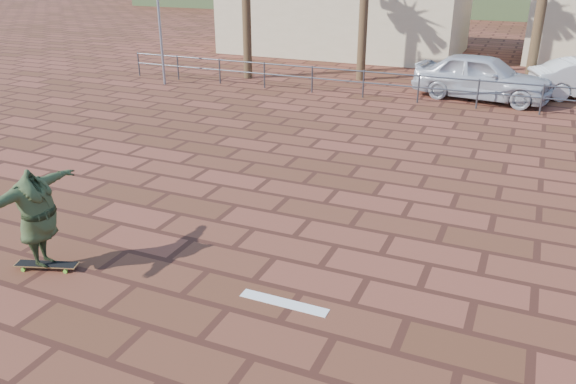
# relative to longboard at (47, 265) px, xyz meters

# --- Properties ---
(ground) EXTENTS (120.00, 120.00, 0.00)m
(ground) POSITION_rel_longboard_xyz_m (3.33, 1.88, -0.08)
(ground) COLOR brown
(ground) RESTS_ON ground
(paint_stripe) EXTENTS (1.40, 0.22, 0.01)m
(paint_stripe) POSITION_rel_longboard_xyz_m (4.03, 0.68, -0.08)
(paint_stripe) COLOR white
(paint_stripe) RESTS_ON ground
(guardrail) EXTENTS (24.06, 0.06, 1.00)m
(guardrail) POSITION_rel_longboard_xyz_m (3.33, 13.88, 0.60)
(guardrail) COLOR #47494F
(guardrail) RESTS_ON ground
(building_west) EXTENTS (12.60, 7.60, 4.50)m
(building_west) POSITION_rel_longboard_xyz_m (-2.67, 23.88, 2.20)
(building_west) COLOR beige
(building_west) RESTS_ON ground
(longboard) EXTENTS (1.06, 0.56, 0.10)m
(longboard) POSITION_rel_longboard_xyz_m (0.00, 0.00, 0.00)
(longboard) COLOR olive
(longboard) RESTS_ON ground
(skateboarder) EXTENTS (0.68, 2.09, 1.68)m
(skateboarder) POSITION_rel_longboard_xyz_m (0.00, -0.00, 0.86)
(skateboarder) COLOR #324022
(skateboarder) RESTS_ON longboard
(car_silver) EXTENTS (5.01, 2.62, 1.63)m
(car_silver) POSITION_rel_longboard_xyz_m (5.29, 15.31, 0.73)
(car_silver) COLOR silver
(car_silver) RESTS_ON ground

